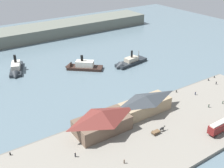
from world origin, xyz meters
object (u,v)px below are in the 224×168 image
Objects in this scene: ferry_moored_east at (128,63)px; ferry_outer_harbor at (16,70)px; street_tram at (220,126)px; mooring_post_west at (214,77)px; pedestrian_standing_center at (223,102)px; mooring_post_center_west at (208,80)px; ferry_shed_customs_shed at (145,104)px; pedestrian_near_east_shed at (195,93)px; ferry_shed_central_terminal at (102,121)px; pedestrian_walking_west at (124,161)px; ferry_departing_north at (80,66)px; pedestrian_near_west_shed at (75,155)px; mooring_post_center_east at (176,91)px; pedestrian_at_waters_edge at (209,106)px; mooring_post_east at (10,154)px; pedestrian_by_tram at (216,83)px; horse_cart at (158,131)px.

ferry_outer_harbor is at bearing 155.27° from ferry_moored_east.
street_tram is 45.66m from mooring_post_west.
pedestrian_standing_center reaches higher than mooring_post_center_west.
pedestrian_near_east_shed is at bearing -3.52° from ferry_shed_customs_shed.
ferry_shed_customs_shed is at bearing -174.25° from mooring_post_center_west.
ferry_shed_central_terminal reaches higher than pedestrian_walking_west.
ferry_shed_central_terminal is 58.37m from ferry_departing_north.
mooring_post_west is at bearing -39.08° from ferry_outer_harbor.
mooring_post_center_east is (55.92, 12.24, -0.34)m from pedestrian_near_west_shed.
pedestrian_at_waters_edge is (43.52, -10.53, -3.41)m from ferry_shed_central_terminal.
mooring_post_center_east and mooring_post_east have the same top height.
pedestrian_near_east_shed is 8.03m from mooring_post_center_east.
pedestrian_near_west_shed is (-64.43, 5.33, 0.07)m from pedestrian_standing_center.
ferry_departing_north is at bearing 131.28° from mooring_post_center_west.
ferry_moored_east reaches higher than pedestrian_near_east_shed.
ferry_outer_harbor is (-51.71, 63.67, -0.17)m from mooring_post_center_east.
ferry_shed_customs_shed is 0.93× the size of ferry_moored_east.
pedestrian_near_east_shed is at bearing -162.99° from mooring_post_west.
ferry_outer_harbor is at bearing 86.83° from pedestrian_near_west_shed.
pedestrian_near_west_shed is at bearing 176.05° from pedestrian_at_waters_edge.
ferry_departing_north is at bearing 44.34° from mooring_post_east.
pedestrian_near_east_shed is 1.16× the size of pedestrian_walking_west.
pedestrian_by_tram is (29.92, 24.03, -1.79)m from street_tram.
ferry_outer_harbor is at bearing 94.33° from pedestrian_walking_west.
pedestrian_at_waters_edge is (23.44, -11.63, -2.91)m from ferry_shed_customs_shed.
mooring_post_west is (68.44, 5.95, -3.72)m from ferry_shed_central_terminal.
ferry_departing_north is (-43.14, 49.14, -0.13)m from mooring_post_center_west.
mooring_post_west is at bearing 8.65° from pedestrian_near_west_shed.
ferry_shed_customs_shed is 12.50× the size of pedestrian_at_waters_edge.
horse_cart is at bearing -161.65° from mooring_post_west.
mooring_post_west is at bearing -45.29° from ferry_departing_north.
pedestrian_near_west_shed is at bearing -167.65° from mooring_post_center_east.
mooring_post_center_east is 82.02m from ferry_outer_harbor.
street_tram is at bearing -129.06° from pedestrian_at_waters_edge.
ferry_shed_customs_shed reaches higher than pedestrian_by_tram.
pedestrian_near_west_shed reaches higher than mooring_post_east.
ferry_shed_customs_shed reaches higher than ferry_departing_north.
horse_cart is at bearing -117.40° from ferry_moored_east.
pedestrian_standing_center is 0.95× the size of pedestrian_at_waters_edge.
pedestrian_standing_center is 64.65m from pedestrian_near_west_shed.
ferry_departing_north is at bearing 109.64° from pedestrian_at_waters_edge.
pedestrian_at_waters_edge reaches higher than mooring_post_west.
street_tram reaches higher than mooring_post_west.
horse_cart is 3.64× the size of pedestrian_standing_center.
ferry_departing_north is (-21.82, 48.93, -0.13)m from mooring_post_center_east.
pedestrian_walking_west is at bearing -163.50° from horse_cart.
horse_cart is 3.28× the size of pedestrian_near_east_shed.
pedestrian_at_waters_edge is 0.09× the size of ferry_departing_north.
street_tram is at bearing -136.50° from mooring_post_center_west.
pedestrian_walking_west is at bearing -100.13° from ferry_shed_central_terminal.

